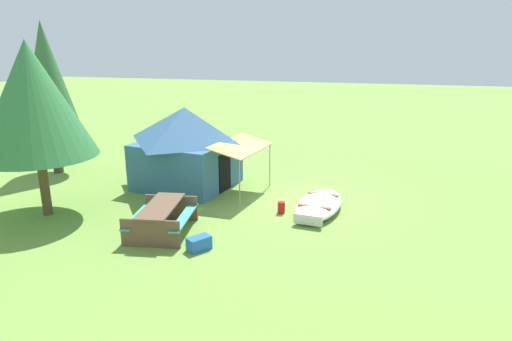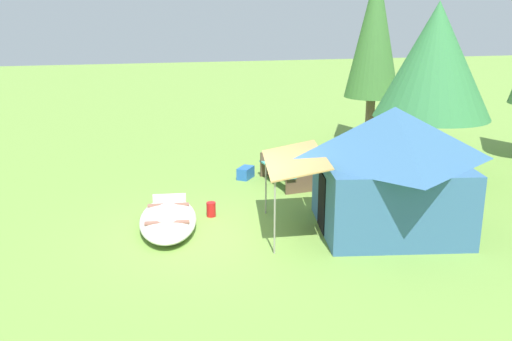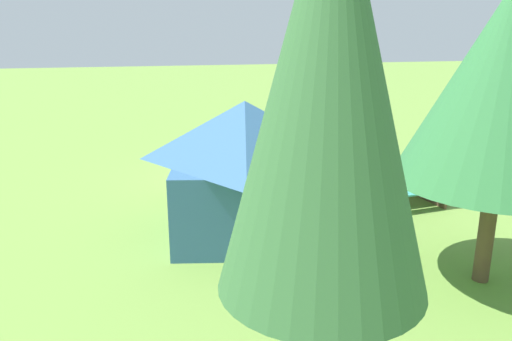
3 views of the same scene
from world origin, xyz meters
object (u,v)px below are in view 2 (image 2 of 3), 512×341
Objects in this scene: canvas_cabin_tent at (391,167)px; pine_tree_far_center at (435,61)px; pine_tree_side at (375,32)px; cooler_box at (246,173)px; beached_rowboat at (168,219)px; fuel_can at (211,209)px; picnic_table at (297,166)px.

pine_tree_far_center is (-3.41, 2.86, 1.87)m from canvas_cabin_tent.
cooler_box is at bearing -57.93° from pine_tree_side.
pine_tree_side is (-4.30, 0.20, 0.57)m from pine_tree_far_center.
pine_tree_far_center is (-2.18, 7.45, 3.07)m from beached_rowboat.
fuel_can is 0.06× the size of pine_tree_side.
canvas_cabin_tent is 5.09m from cooler_box.
canvas_cabin_tent is 3.96m from picnic_table.
cooler_box is 0.09× the size of pine_tree_side.
pine_tree_far_center is (0.35, 3.71, 2.78)m from picnic_table.
pine_tree_far_center reaches higher than picnic_table.
pine_tree_side reaches higher than cooler_box.
cooler_box is at bearing 142.81° from beached_rowboat.
cooler_box is at bearing -101.77° from pine_tree_far_center.
canvas_cabin_tent is 0.76× the size of pine_tree_side.
pine_tree_side is at bearing 132.34° from fuel_can.
picnic_table is at bearing 124.10° from beached_rowboat.
cooler_box is 0.11× the size of pine_tree_far_center.
fuel_can is (2.78, -1.43, 0.01)m from cooler_box.
beached_rowboat is 8.35m from pine_tree_far_center.
fuel_can is (-1.67, -3.57, -1.22)m from canvas_cabin_tent.
beached_rowboat is at bearing -55.90° from picnic_table.
cooler_box is 5.97m from pine_tree_far_center.
pine_tree_side is at bearing 177.37° from pine_tree_far_center.
pine_tree_far_center is at bearing 84.68° from picnic_table.
beached_rowboat is 0.48× the size of pine_tree_side.
fuel_can is 9.68m from pine_tree_side.
canvas_cabin_tent reaches higher than fuel_can.
fuel_can is (2.08, -2.72, -0.31)m from picnic_table.
pine_tree_side is (-3.26, 5.20, 3.66)m from cooler_box.
fuel_can is 7.34m from pine_tree_far_center.
pine_tree_far_center is 4.34m from pine_tree_side.
pine_tree_far_center is (-1.74, 6.43, 3.09)m from fuel_can.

